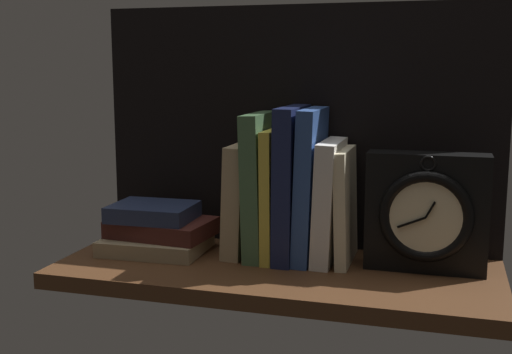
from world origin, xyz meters
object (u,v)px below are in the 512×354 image
at_px(book_yellow_seinlanguage, 276,193).
at_px(book_cream_twain, 346,206).
at_px(book_tan_shortstories, 242,199).
at_px(book_blue_modern, 310,185).
at_px(book_navy_bierce, 292,183).
at_px(book_stack_side, 157,229).
at_px(book_white_catcher, 329,201).
at_px(framed_clock, 426,213).
at_px(book_green_romantic, 261,185).

bearing_deg(book_yellow_seinlanguage, book_cream_twain, -0.00).
bearing_deg(book_cream_twain, book_tan_shortstories, 180.00).
height_order(book_blue_modern, book_cream_twain, book_blue_modern).
bearing_deg(book_navy_bierce, book_stack_side, -173.30).
distance_m(book_yellow_seinlanguage, book_stack_side, 0.21).
bearing_deg(book_white_catcher, framed_clock, -5.68).
bearing_deg(book_green_romantic, book_white_catcher, 0.00).
height_order(book_navy_bierce, book_blue_modern, book_navy_bierce).
bearing_deg(book_blue_modern, book_stack_side, -174.10).
relative_size(book_tan_shortstories, book_cream_twain, 1.01).
bearing_deg(book_blue_modern, book_navy_bierce, 180.00).
bearing_deg(book_white_catcher, book_stack_side, -174.73).
distance_m(book_white_catcher, book_stack_side, 0.30).
relative_size(book_white_catcher, book_cream_twain, 1.07).
relative_size(book_green_romantic, book_cream_twain, 1.30).
bearing_deg(book_yellow_seinlanguage, book_tan_shortstories, -180.00).
distance_m(book_green_romantic, book_blue_modern, 0.08).
xyz_separation_m(book_navy_bierce, book_white_catcher, (0.06, 0.00, -0.03)).
distance_m(framed_clock, book_stack_side, 0.44).
height_order(book_green_romantic, book_navy_bierce, book_navy_bierce).
relative_size(book_white_catcher, framed_clock, 1.07).
distance_m(book_tan_shortstories, book_cream_twain, 0.17).
bearing_deg(book_cream_twain, book_green_romantic, 180.00).
xyz_separation_m(book_green_romantic, book_blue_modern, (0.08, 0.00, 0.00)).
height_order(book_green_romantic, framed_clock, book_green_romantic).
bearing_deg(book_cream_twain, book_navy_bierce, 180.00).
bearing_deg(book_green_romantic, book_stack_side, -171.33).
xyz_separation_m(book_blue_modern, book_white_catcher, (0.03, 0.00, -0.03)).
bearing_deg(framed_clock, book_white_catcher, 174.32).
relative_size(book_blue_modern, book_cream_twain, 1.34).
xyz_separation_m(book_yellow_seinlanguage, book_white_catcher, (0.09, -0.00, -0.01)).
distance_m(book_navy_bierce, book_stack_side, 0.24).
relative_size(book_green_romantic, book_stack_side, 1.30).
bearing_deg(book_yellow_seinlanguage, book_blue_modern, -0.00).
bearing_deg(book_green_romantic, book_navy_bierce, 0.00).
distance_m(book_navy_bierce, book_cream_twain, 0.09).
height_order(book_tan_shortstories, framed_clock, book_tan_shortstories).
height_order(book_tan_shortstories, book_cream_twain, book_tan_shortstories).
height_order(book_green_romantic, book_white_catcher, book_green_romantic).
relative_size(book_yellow_seinlanguage, book_white_catcher, 1.09).
xyz_separation_m(book_yellow_seinlanguage, book_stack_side, (-0.20, -0.03, -0.07)).
bearing_deg(book_white_catcher, book_navy_bierce, 180.00).
relative_size(book_blue_modern, framed_clock, 1.35).
distance_m(book_yellow_seinlanguage, book_white_catcher, 0.09).
distance_m(book_tan_shortstories, book_yellow_seinlanguage, 0.06).
bearing_deg(book_stack_side, framed_clock, 1.50).
relative_size(book_green_romantic, book_blue_modern, 0.96).
xyz_separation_m(book_yellow_seinlanguage, book_navy_bierce, (0.03, -0.00, 0.02)).
distance_m(book_blue_modern, book_stack_side, 0.27).
xyz_separation_m(book_tan_shortstories, book_yellow_seinlanguage, (0.06, 0.00, 0.01)).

